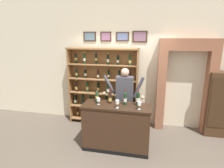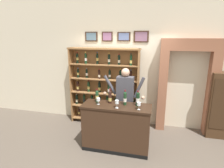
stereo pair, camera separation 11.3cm
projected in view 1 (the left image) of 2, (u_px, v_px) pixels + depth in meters
ground_plane at (115, 148)px, 4.18m from camera, size 14.00×14.00×0.02m
back_wall at (125, 62)px, 5.10m from camera, size 12.00×0.19×3.47m
wine_shelf at (103, 86)px, 5.10m from camera, size 1.93×0.31×2.12m
archway_doorway at (185, 81)px, 4.76m from camera, size 1.39×0.45×2.37m
tasting_counter at (117, 127)px, 4.04m from camera, size 1.46×0.54×1.01m
shopkeeper at (125, 95)px, 4.41m from camera, size 1.00×0.22×1.71m
tasting_bottle_grappa at (97, 96)px, 4.06m from camera, size 0.07×0.07×0.30m
tasting_bottle_super_tuscan at (110, 97)px, 4.01m from camera, size 0.07×0.07×0.32m
tasting_bottle_prosecco at (125, 98)px, 3.91m from camera, size 0.07×0.07×0.33m
tasting_bottle_chianti at (138, 98)px, 3.86m from camera, size 0.08×0.08×0.33m
wine_glass_spare at (117, 102)px, 3.74m from camera, size 0.07×0.07×0.17m
wine_glass_center at (98, 100)px, 3.94m from camera, size 0.08×0.08×0.14m
wine_glass_left at (139, 104)px, 3.67m from camera, size 0.07×0.07×0.15m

